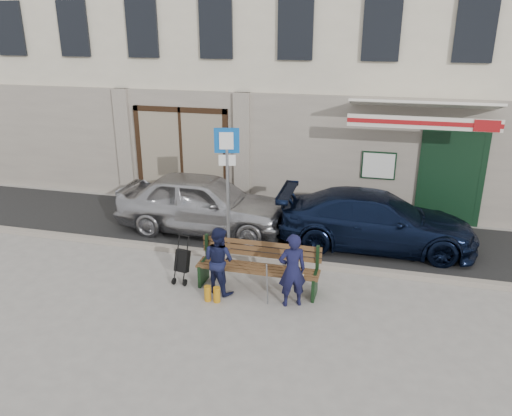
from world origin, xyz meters
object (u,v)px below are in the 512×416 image
(bench, at_px, (255,268))
(man, at_px, (292,270))
(parking_sign, at_px, (227,171))
(woman, at_px, (219,260))
(stroller, at_px, (182,262))
(car_silver, at_px, (203,203))
(car_navy, at_px, (376,220))

(bench, distance_m, man, 0.93)
(parking_sign, xyz_separation_m, woman, (0.34, -1.68, -1.28))
(parking_sign, height_order, man, parking_sign)
(man, bearing_deg, parking_sign, -70.57)
(stroller, bearing_deg, parking_sign, 81.29)
(car_silver, xyz_separation_m, bench, (2.01, -2.58, -0.28))
(parking_sign, relative_size, man, 2.03)
(car_silver, distance_m, man, 4.11)
(car_navy, bearing_deg, bench, 139.21)
(car_navy, distance_m, woman, 4.07)
(man, distance_m, woman, 1.46)
(car_silver, xyz_separation_m, man, (2.81, -3.00, -0.03))
(bench, distance_m, woman, 0.74)
(car_silver, xyz_separation_m, stroller, (0.51, -2.64, -0.31))
(car_navy, height_order, stroller, car_navy)
(parking_sign, height_order, bench, parking_sign)
(woman, bearing_deg, parking_sign, -56.29)
(bench, xyz_separation_m, man, (0.80, -0.42, 0.25))
(car_navy, distance_m, man, 3.36)
(woman, distance_m, stroller, 0.91)
(man, height_order, stroller, man)
(bench, bearing_deg, woman, -157.67)
(man, height_order, woman, man)
(car_silver, bearing_deg, stroller, -168.90)
(car_silver, distance_m, woman, 3.16)
(car_silver, height_order, bench, car_silver)
(parking_sign, bearing_deg, woman, -92.21)
(stroller, bearing_deg, man, 1.66)
(parking_sign, bearing_deg, man, -59.24)
(parking_sign, relative_size, woman, 2.15)
(car_navy, relative_size, bench, 1.87)
(bench, height_order, woman, woman)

